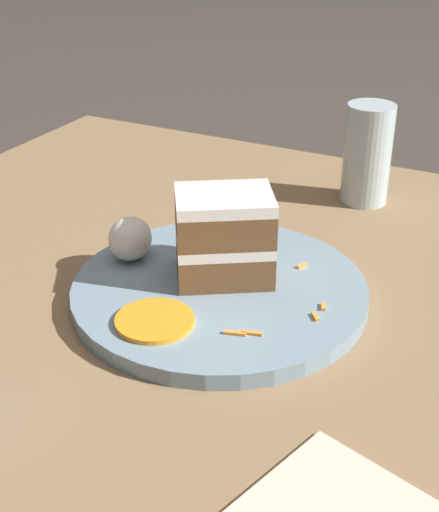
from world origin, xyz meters
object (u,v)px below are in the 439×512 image
object	(u,v)px
cake_slice	(224,236)
cream_dollop	(130,239)
orange_garnish	(155,320)
plate	(220,291)
drinking_glass	(367,161)

from	to	relation	value
cake_slice	cream_dollop	world-z (taller)	cake_slice
cream_dollop	orange_garnish	world-z (taller)	cream_dollop
orange_garnish	cream_dollop	bearing A→B (deg)	-137.31
plate	cake_slice	world-z (taller)	cake_slice
orange_garnish	drinking_glass	bearing A→B (deg)	168.73
cream_dollop	drinking_glass	bearing A→B (deg)	150.90
plate	orange_garnish	world-z (taller)	orange_garnish
cake_slice	orange_garnish	xyz separation A→B (m)	(0.11, -0.02, -0.04)
drinking_glass	cake_slice	bearing A→B (deg)	-11.91
cream_dollop	drinking_glass	world-z (taller)	drinking_glass
plate	drinking_glass	world-z (taller)	drinking_glass
cake_slice	orange_garnish	distance (m)	0.12
plate	drinking_glass	size ratio (longest dim) A/B	2.31
plate	orange_garnish	size ratio (longest dim) A/B	4.06
drinking_glass	cream_dollop	bearing A→B (deg)	-29.10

